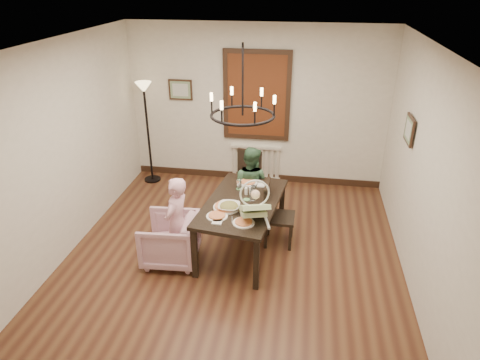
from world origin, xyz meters
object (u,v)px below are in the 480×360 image
(armchair, at_px, (170,240))
(floor_lamp, at_px, (148,135))
(chair_right, at_px, (280,214))
(elderly_woman, at_px, (177,230))
(chair_far, at_px, (244,181))
(seated_man, at_px, (250,191))
(drinking_glass, at_px, (252,196))
(dining_table, at_px, (242,207))
(baby_bouncer, at_px, (254,206))

(armchair, xyz_separation_m, floor_lamp, (-1.09, 2.32, 0.58))
(chair_right, relative_size, elderly_woman, 0.90)
(chair_far, distance_m, seated_man, 0.42)
(chair_far, relative_size, floor_lamp, 0.53)
(armchair, height_order, seated_man, seated_man)
(chair_right, distance_m, drinking_glass, 0.55)
(drinking_glass, bearing_deg, chair_far, 103.47)
(elderly_woman, bearing_deg, chair_right, 131.80)
(elderly_woman, bearing_deg, chair_far, 171.87)
(dining_table, xyz_separation_m, chair_far, (-0.15, 1.18, -0.20))
(chair_right, height_order, drinking_glass, chair_right)
(chair_right, bearing_deg, chair_far, 34.88)
(floor_lamp, bearing_deg, baby_bouncer, -46.57)
(floor_lamp, bearing_deg, dining_table, -43.83)
(chair_far, relative_size, drinking_glass, 7.15)
(chair_far, bearing_deg, armchair, -98.71)
(chair_right, height_order, floor_lamp, floor_lamp)
(seated_man, distance_m, baby_bouncer, 1.29)
(armchair, bearing_deg, dining_table, 110.26)
(dining_table, height_order, elderly_woman, elderly_woman)
(dining_table, xyz_separation_m, elderly_woman, (-0.77, -0.47, -0.16))
(dining_table, xyz_separation_m, chair_right, (0.49, 0.24, -0.21))
(seated_man, distance_m, floor_lamp, 2.33)
(drinking_glass, bearing_deg, floor_lamp, 138.50)
(armchair, distance_m, drinking_glass, 1.23)
(chair_right, height_order, armchair, chair_right)
(chair_far, bearing_deg, floor_lamp, 175.16)
(elderly_woman, height_order, seated_man, elderly_woman)
(seated_man, xyz_separation_m, baby_bouncer, (0.21, -1.20, 0.43))
(chair_far, relative_size, seated_man, 0.94)
(seated_man, height_order, baby_bouncer, baby_bouncer)
(chair_far, bearing_deg, elderly_woman, -93.86)
(chair_right, bearing_deg, elderly_woman, 119.82)
(chair_far, xyz_separation_m, drinking_glass, (0.27, -1.14, 0.35))
(armchair, xyz_separation_m, drinking_glass, (1.03, 0.44, 0.51))
(dining_table, bearing_deg, chair_far, 104.78)
(elderly_woman, xyz_separation_m, drinking_glass, (0.90, 0.51, 0.31))
(chair_right, xyz_separation_m, armchair, (-1.40, -0.65, -0.15))
(armchair, bearing_deg, chair_right, 111.04)
(dining_table, bearing_deg, chair_right, 33.73)
(chair_right, distance_m, seated_man, 0.74)
(chair_far, height_order, drinking_glass, chair_far)
(chair_right, relative_size, armchair, 1.32)
(elderly_woman, height_order, floor_lamp, floor_lamp)
(dining_table, relative_size, drinking_glass, 13.01)
(chair_far, bearing_deg, baby_bouncer, -60.54)
(baby_bouncer, distance_m, drinking_glass, 0.47)
(dining_table, height_order, drinking_glass, drinking_glass)
(baby_bouncer, distance_m, floor_lamp, 3.21)
(floor_lamp, bearing_deg, chair_right, -33.95)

